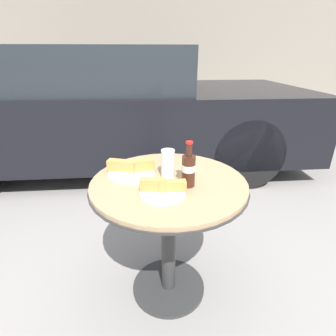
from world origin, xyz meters
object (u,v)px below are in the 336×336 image
Objects in this scene: drinking_glass at (169,165)px; parked_car at (110,110)px; cola_bottle_left at (188,169)px; lunch_plate_far at (131,169)px; lunch_plate_near at (162,189)px; bistro_table at (169,210)px.

parked_car is (-0.53, 2.01, -0.12)m from drinking_glass.
lunch_plate_far is at bearing 149.22° from cola_bottle_left.
drinking_glass reaches higher than lunch_plate_near.
lunch_plate_far reaches higher than bistro_table.
bistro_table is at bearing -93.99° from drinking_glass.
drinking_glass is 0.03× the size of parked_car.
lunch_plate_near is at bearing -106.74° from bistro_table.
bistro_table is 0.28m from lunch_plate_far.
drinking_glass is at bearing 86.01° from bistro_table.
lunch_plate_near is at bearing -57.54° from lunch_plate_far.
bistro_table is at bearing -75.64° from parked_car.
cola_bottle_left is 0.88× the size of lunch_plate_far.
parked_car reaches higher than drinking_glass.
parked_car reaches higher than cola_bottle_left.
drinking_glass is 0.58× the size of lunch_plate_far.
lunch_plate_far is (-0.19, 0.06, -0.04)m from drinking_glass.
lunch_plate_far is at bearing 151.11° from bistro_table.
parked_car is (-0.34, 1.96, -0.08)m from lunch_plate_far.
bistro_table is 3.13× the size of lunch_plate_far.
lunch_plate_far is (-0.18, 0.10, 0.19)m from bistro_table.
drinking_glass is 0.20m from lunch_plate_far.
cola_bottle_left is 1.52× the size of drinking_glass.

